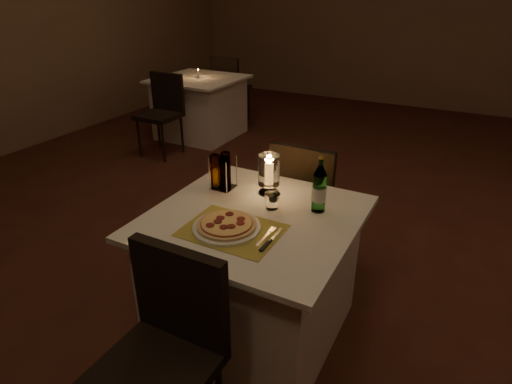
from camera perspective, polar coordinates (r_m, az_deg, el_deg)
The scene contains 18 objects.
floor at distance 2.93m, azimuth 7.78°, elevation -11.82°, with size 8.00×10.00×0.02m, color #4B2218.
wall_back at distance 7.26m, azimuth 23.83°, elevation 21.78°, with size 8.00×0.02×3.00m, color #84664D.
main_table at distance 2.33m, azimuth -0.23°, elevation -10.99°, with size 1.00×1.00×0.74m.
chair_near at distance 1.77m, azimuth -11.77°, elevation -18.55°, with size 0.42×0.42×0.90m.
chair_far at distance 2.80m, azimuth 6.64°, elevation -0.22°, with size 0.42×0.42×0.90m.
placemat at distance 2.00m, azimuth -3.19°, elevation -5.14°, with size 0.45×0.34×0.00m, color #B2A13E.
plate at distance 2.01m, azimuth -3.93°, elevation -4.71°, with size 0.32×0.32×0.01m, color white.
pizza at distance 2.01m, azimuth -3.94°, elevation -4.31°, with size 0.28×0.28×0.02m.
fork at distance 1.96m, azimuth 1.49°, elevation -5.75°, with size 0.02×0.18×0.00m.
knife at distance 1.90m, azimuth 1.62°, elevation -6.79°, with size 0.02×0.22×0.01m.
tumbler at distance 2.18m, azimuth 2.16°, elevation -1.21°, with size 0.08×0.08×0.08m, color white, non-canonical shape.
water_bottle at distance 2.14m, azimuth 8.44°, elevation 0.33°, with size 0.07×0.07×0.29m.
hurricane_candle at distance 2.30m, azimuth 1.74°, elevation 2.76°, with size 0.12×0.12×0.22m.
cruet_caddy at distance 2.37m, azimuth -4.54°, elevation 2.57°, with size 0.12×0.12×0.21m.
neighbor_table_left at distance 5.58m, azimuth -7.45°, elevation 11.17°, with size 1.00×1.00×0.74m.
neighbor_chair_la at distance 4.98m, azimuth -12.31°, elevation 11.12°, with size 0.42×0.42×0.90m.
neighbor_chair_lb at distance 6.12m, azimuth -3.64°, elevation 14.33°, with size 0.42×0.42×0.90m.
neighbor_candle_left at distance 5.49m, azimuth -7.71°, elevation 15.36°, with size 0.03×0.03×0.11m.
Camera 1 is at (0.73, -2.21, 1.78)m, focal length 30.00 mm.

